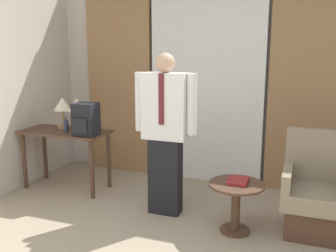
# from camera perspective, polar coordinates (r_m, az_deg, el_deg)

# --- Properties ---
(wall_back) EXTENTS (10.00, 0.06, 2.70)m
(wall_back) POSITION_cam_1_polar(r_m,az_deg,el_deg) (5.01, 6.22, 7.15)
(wall_back) COLOR beige
(wall_back) RESTS_ON ground_plane
(curtain_sheer_center) EXTENTS (1.49, 0.06, 2.58)m
(curtain_sheer_center) POSITION_cam_1_polar(r_m,az_deg,el_deg) (4.89, 5.83, 6.34)
(curtain_sheer_center) COLOR white
(curtain_sheer_center) RESTS_ON ground_plane
(curtain_drape_left) EXTENTS (0.95, 0.06, 2.58)m
(curtain_drape_left) POSITION_cam_1_polar(r_m,az_deg,el_deg) (5.34, -7.45, 6.76)
(curtain_drape_left) COLOR #997047
(curtain_drape_left) RESTS_ON ground_plane
(curtain_drape_right) EXTENTS (0.95, 0.06, 2.58)m
(curtain_drape_right) POSITION_cam_1_polar(r_m,az_deg,el_deg) (4.73, 20.82, 5.46)
(curtain_drape_right) COLOR #997047
(curtain_drape_right) RESTS_ON ground_plane
(desk) EXTENTS (1.10, 0.52, 0.74)m
(desk) POSITION_cam_1_polar(r_m,az_deg,el_deg) (4.84, -15.34, -2.13)
(desk) COLOR #4C3323
(desk) RESTS_ON ground_plane
(table_lamp_left) EXTENTS (0.23, 0.23, 0.40)m
(table_lamp_left) POSITION_cam_1_polar(r_m,az_deg,el_deg) (4.93, -15.76, 2.96)
(table_lamp_left) COLOR #9E7F47
(table_lamp_left) RESTS_ON desk
(table_lamp_right) EXTENTS (0.23, 0.23, 0.40)m
(table_lamp_right) POSITION_cam_1_polar(r_m,az_deg,el_deg) (4.81, -13.70, 2.85)
(table_lamp_right) COLOR #9E7F47
(table_lamp_right) RESTS_ON desk
(bottle_near_edge) EXTENTS (0.06, 0.06, 0.18)m
(bottle_near_edge) POSITION_cam_1_polar(r_m,az_deg,el_deg) (4.71, -15.27, -0.00)
(bottle_near_edge) COLOR #2D3851
(bottle_near_edge) RESTS_ON desk
(backpack) EXTENTS (0.26, 0.25, 0.38)m
(backpack) POSITION_cam_1_polar(r_m,az_deg,el_deg) (4.46, -12.43, 0.97)
(backpack) COLOR black
(backpack) RESTS_ON desk
(person) EXTENTS (0.67, 0.22, 1.70)m
(person) POSITION_cam_1_polar(r_m,az_deg,el_deg) (3.88, -0.42, -0.50)
(person) COLOR black
(person) RESTS_ON ground_plane
(armchair) EXTENTS (0.63, 0.61, 0.97)m
(armchair) POSITION_cam_1_polar(r_m,az_deg,el_deg) (3.90, 21.67, -10.07)
(armchair) COLOR #4C3323
(armchair) RESTS_ON ground_plane
(side_table) EXTENTS (0.53, 0.53, 0.49)m
(side_table) POSITION_cam_1_polar(r_m,az_deg,el_deg) (3.70, 10.32, -10.86)
(side_table) COLOR #4C3323
(side_table) RESTS_ON ground_plane
(book) EXTENTS (0.19, 0.23, 0.03)m
(book) POSITION_cam_1_polar(r_m,az_deg,el_deg) (3.66, 10.58, -8.24)
(book) COLOR maroon
(book) RESTS_ON side_table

